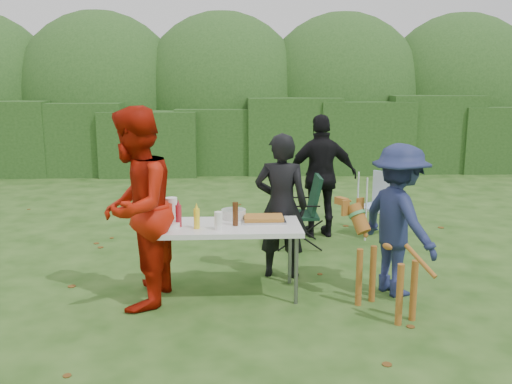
{
  "coord_description": "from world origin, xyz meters",
  "views": [
    {
      "loc": [
        0.15,
        -5.06,
        2.15
      ],
      "look_at": [
        0.44,
        0.61,
        1.0
      ],
      "focal_mm": 38.0,
      "sensor_mm": 36.0,
      "label": 1
    }
  ],
  "objects_px": {
    "folding_table": "(226,230)",
    "dog": "(387,263)",
    "child": "(399,220)",
    "paper_towel_roll": "(172,210)",
    "person_red_jacket": "(136,208)",
    "person_black_puffy": "(321,176)",
    "beer_bottle": "(235,214)",
    "lawn_chair": "(378,205)",
    "camping_chair": "(298,211)",
    "mustard_bottle": "(197,219)",
    "ketchup_bottle": "(179,216)",
    "person_cook": "(281,206)"
  },
  "relations": [
    {
      "from": "folding_table",
      "to": "dog",
      "type": "height_order",
      "value": "dog"
    },
    {
      "from": "child",
      "to": "paper_towel_roll",
      "type": "height_order",
      "value": "child"
    },
    {
      "from": "person_red_jacket",
      "to": "paper_towel_roll",
      "type": "height_order",
      "value": "person_red_jacket"
    },
    {
      "from": "person_black_puffy",
      "to": "dog",
      "type": "distance_m",
      "value": 2.67
    },
    {
      "from": "person_black_puffy",
      "to": "beer_bottle",
      "type": "xyz_separation_m",
      "value": [
        -1.23,
        -2.14,
        -0.0
      ]
    },
    {
      "from": "lawn_chair",
      "to": "paper_towel_roll",
      "type": "xyz_separation_m",
      "value": [
        -2.69,
        -1.96,
        0.42
      ]
    },
    {
      "from": "camping_chair",
      "to": "lawn_chair",
      "type": "height_order",
      "value": "camping_chair"
    },
    {
      "from": "person_red_jacket",
      "to": "lawn_chair",
      "type": "xyz_separation_m",
      "value": [
        3.0,
        2.3,
        -0.52
      ]
    },
    {
      "from": "mustard_bottle",
      "to": "paper_towel_roll",
      "type": "height_order",
      "value": "paper_towel_roll"
    },
    {
      "from": "person_red_jacket",
      "to": "paper_towel_roll",
      "type": "relative_size",
      "value": 7.46
    },
    {
      "from": "lawn_chair",
      "to": "paper_towel_roll",
      "type": "height_order",
      "value": "paper_towel_roll"
    },
    {
      "from": "camping_chair",
      "to": "paper_towel_roll",
      "type": "xyz_separation_m",
      "value": [
        -1.5,
        -1.53,
        0.39
      ]
    },
    {
      "from": "mustard_bottle",
      "to": "paper_towel_roll",
      "type": "distance_m",
      "value": 0.37
    },
    {
      "from": "dog",
      "to": "person_black_puffy",
      "type": "bearing_deg",
      "value": -25.88
    },
    {
      "from": "camping_chair",
      "to": "mustard_bottle",
      "type": "distance_m",
      "value": 2.19
    },
    {
      "from": "paper_towel_roll",
      "to": "person_red_jacket",
      "type": "bearing_deg",
      "value": -132.44
    },
    {
      "from": "dog",
      "to": "paper_towel_roll",
      "type": "bearing_deg",
      "value": 42.6
    },
    {
      "from": "person_red_jacket",
      "to": "paper_towel_roll",
      "type": "xyz_separation_m",
      "value": [
        0.3,
        0.33,
        -0.1
      ]
    },
    {
      "from": "dog",
      "to": "paper_towel_roll",
      "type": "relative_size",
      "value": 4.02
    },
    {
      "from": "person_red_jacket",
      "to": "lawn_chair",
      "type": "distance_m",
      "value": 3.81
    },
    {
      "from": "child",
      "to": "ketchup_bottle",
      "type": "bearing_deg",
      "value": 67.56
    },
    {
      "from": "person_black_puffy",
      "to": "lawn_chair",
      "type": "relative_size",
      "value": 1.91
    },
    {
      "from": "beer_bottle",
      "to": "person_black_puffy",
      "type": "bearing_deg",
      "value": 60.03
    },
    {
      "from": "lawn_chair",
      "to": "paper_towel_roll",
      "type": "bearing_deg",
      "value": -4.86
    },
    {
      "from": "beer_bottle",
      "to": "paper_towel_roll",
      "type": "height_order",
      "value": "paper_towel_roll"
    },
    {
      "from": "lawn_chair",
      "to": "camping_chair",
      "type": "bearing_deg",
      "value": -20.98
    },
    {
      "from": "mustard_bottle",
      "to": "folding_table",
      "type": "bearing_deg",
      "value": 22.55
    },
    {
      "from": "mustard_bottle",
      "to": "beer_bottle",
      "type": "relative_size",
      "value": 0.83
    },
    {
      "from": "dog",
      "to": "ketchup_bottle",
      "type": "relative_size",
      "value": 4.75
    },
    {
      "from": "person_black_puffy",
      "to": "lawn_chair",
      "type": "height_order",
      "value": "person_black_puffy"
    },
    {
      "from": "person_red_jacket",
      "to": "camping_chair",
      "type": "xyz_separation_m",
      "value": [
        1.8,
        1.86,
        -0.49
      ]
    },
    {
      "from": "dog",
      "to": "camping_chair",
      "type": "bearing_deg",
      "value": -15.34
    },
    {
      "from": "person_black_puffy",
      "to": "mustard_bottle",
      "type": "bearing_deg",
      "value": 50.18
    },
    {
      "from": "dog",
      "to": "ketchup_bottle",
      "type": "distance_m",
      "value": 2.06
    },
    {
      "from": "child",
      "to": "lawn_chair",
      "type": "relative_size",
      "value": 1.72
    },
    {
      "from": "folding_table",
      "to": "paper_towel_roll",
      "type": "height_order",
      "value": "paper_towel_roll"
    },
    {
      "from": "mustard_bottle",
      "to": "ketchup_bottle",
      "type": "bearing_deg",
      "value": 157.4
    },
    {
      "from": "person_cook",
      "to": "paper_towel_roll",
      "type": "distance_m",
      "value": 1.23
    },
    {
      "from": "person_cook",
      "to": "ketchup_bottle",
      "type": "relative_size",
      "value": 7.36
    },
    {
      "from": "camping_chair",
      "to": "ketchup_bottle",
      "type": "xyz_separation_m",
      "value": [
        -1.41,
        -1.7,
        0.37
      ]
    },
    {
      "from": "folding_table",
      "to": "ketchup_bottle",
      "type": "distance_m",
      "value": 0.5
    },
    {
      "from": "camping_chair",
      "to": "mustard_bottle",
      "type": "xyz_separation_m",
      "value": [
        -1.23,
        -1.78,
        0.36
      ]
    },
    {
      "from": "person_red_jacket",
      "to": "beer_bottle",
      "type": "height_order",
      "value": "person_red_jacket"
    },
    {
      "from": "lawn_chair",
      "to": "person_black_puffy",
      "type": "bearing_deg",
      "value": -42.4
    },
    {
      "from": "folding_table",
      "to": "mustard_bottle",
      "type": "distance_m",
      "value": 0.35
    },
    {
      "from": "child",
      "to": "lawn_chair",
      "type": "height_order",
      "value": "child"
    },
    {
      "from": "child",
      "to": "beer_bottle",
      "type": "relative_size",
      "value": 6.49
    },
    {
      "from": "folding_table",
      "to": "lawn_chair",
      "type": "bearing_deg",
      "value": 44.45
    },
    {
      "from": "beer_bottle",
      "to": "person_red_jacket",
      "type": "bearing_deg",
      "value": -169.49
    },
    {
      "from": "child",
      "to": "beer_bottle",
      "type": "distance_m",
      "value": 1.66
    }
  ]
}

